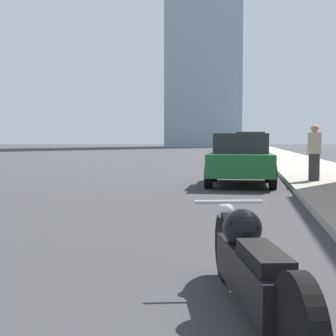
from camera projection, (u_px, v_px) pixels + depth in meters
sidewalk at (284, 156)px, 38.08m from camera, size 3.44×240.00×0.15m
distant_tower at (207, 4)px, 106.94m from camera, size 16.85×16.85×65.41m
motorcycle at (250, 267)px, 3.36m from camera, size 0.86×2.59×0.77m
parked_car_green at (241, 159)px, 13.80m from camera, size 1.96×3.89×1.51m
parked_car_red at (250, 149)px, 25.45m from camera, size 1.88×4.14×1.79m
parked_car_yellow at (248, 147)px, 35.61m from camera, size 2.01×4.35×1.69m
parked_car_black at (248, 145)px, 46.70m from camera, size 2.02×4.27×1.73m
parked_car_white at (248, 145)px, 57.54m from camera, size 2.21×4.19×1.67m
pedestrian at (314, 152)px, 13.50m from camera, size 0.36×0.23×1.62m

